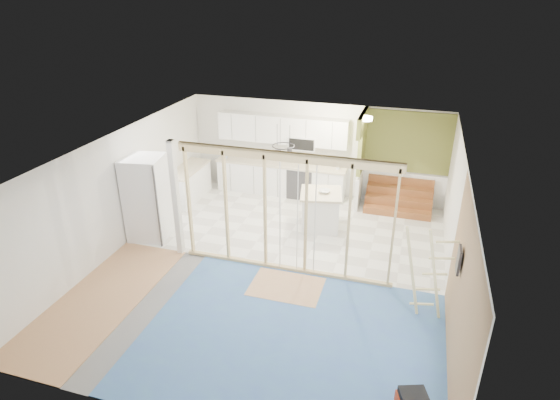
% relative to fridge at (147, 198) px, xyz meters
% --- Properties ---
extents(room, '(7.01, 8.01, 2.61)m').
position_rel_fridge_xyz_m(room, '(3.10, -0.45, 0.31)').
color(room, slate).
rests_on(room, ground).
extents(floor_overlays, '(7.00, 8.00, 0.03)m').
position_rel_fridge_xyz_m(floor_overlays, '(3.17, -0.39, -0.98)').
color(floor_overlays, white).
rests_on(floor_overlays, room).
extents(stud_frame, '(4.66, 0.14, 2.60)m').
position_rel_fridge_xyz_m(stud_frame, '(2.88, -0.45, 0.59)').
color(stud_frame, tan).
rests_on(stud_frame, room).
extents(base_cabinets, '(4.45, 2.24, 0.93)m').
position_rel_fridge_xyz_m(base_cabinets, '(1.49, 2.91, -0.52)').
color(base_cabinets, white).
rests_on(base_cabinets, room).
extents(upper_cabinets, '(3.60, 0.41, 0.85)m').
position_rel_fridge_xyz_m(upper_cabinets, '(2.26, 3.37, 0.83)').
color(upper_cabinets, white).
rests_on(upper_cabinets, room).
extents(green_partition, '(2.25, 1.51, 2.60)m').
position_rel_fridge_xyz_m(green_partition, '(5.14, 3.21, -0.05)').
color(green_partition, olive).
rests_on(green_partition, room).
extents(pot_rack, '(0.52, 0.52, 0.72)m').
position_rel_fridge_xyz_m(pot_rack, '(2.79, 1.44, 1.01)').
color(pot_rack, black).
rests_on(pot_rack, room).
extents(sheathing_panel, '(0.02, 4.00, 2.60)m').
position_rel_fridge_xyz_m(sheathing_panel, '(6.58, -2.45, 0.31)').
color(sheathing_panel, '#A48359').
rests_on(sheathing_panel, room).
extents(electrical_panel, '(0.04, 0.30, 0.40)m').
position_rel_fridge_xyz_m(electrical_panel, '(6.53, -1.85, 0.66)').
color(electrical_panel, '#39393E').
rests_on(electrical_panel, room).
extents(ceiling_light, '(0.32, 0.32, 0.08)m').
position_rel_fridge_xyz_m(ceiling_light, '(4.50, 2.55, 1.55)').
color(ceiling_light, '#FFEABF').
rests_on(ceiling_light, room).
extents(fridge, '(0.99, 0.96, 1.98)m').
position_rel_fridge_xyz_m(fridge, '(0.00, 0.00, 0.00)').
color(fridge, white).
rests_on(fridge, room).
extents(island, '(1.13, 1.13, 0.94)m').
position_rel_fridge_xyz_m(island, '(3.70, 1.57, -0.52)').
color(island, white).
rests_on(island, room).
extents(bowl, '(0.29, 0.29, 0.07)m').
position_rel_fridge_xyz_m(bowl, '(3.77, 1.59, -0.02)').
color(bowl, silver).
rests_on(bowl, island).
extents(soap_bottle_a, '(0.12, 0.12, 0.27)m').
position_rel_fridge_xyz_m(soap_bottle_a, '(0.60, 3.17, 0.07)').
color(soap_bottle_a, '#A5ABB8').
rests_on(soap_bottle_a, base_cabinets).
extents(soap_bottle_b, '(0.09, 0.09, 0.20)m').
position_rel_fridge_xyz_m(soap_bottle_b, '(3.80, 3.23, 0.04)').
color(soap_bottle_b, silver).
rests_on(soap_bottle_b, base_cabinets).
extents(ladder, '(0.92, 0.06, 1.72)m').
position_rel_fridge_xyz_m(ladder, '(6.14, -1.15, -0.11)').
color(ladder, '#E9D98E').
rests_on(ladder, room).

